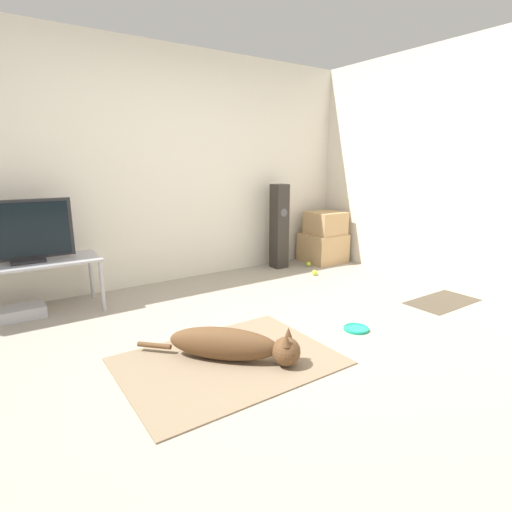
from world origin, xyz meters
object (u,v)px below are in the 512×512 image
(floor_speaker, at_px, (279,227))
(tv_stand, at_px, (29,268))
(game_console, at_px, (23,312))
(frisbee, at_px, (356,329))
(cardboard_box_upper, at_px, (325,223))
(tennis_ball_near_speaker, at_px, (315,273))
(tennis_ball_by_boxes, at_px, (308,264))
(cardboard_box_lower, at_px, (323,248))
(tv, at_px, (24,232))
(dog, at_px, (234,345))

(floor_speaker, distance_m, tv_stand, 2.84)
(tv_stand, bearing_deg, game_console, 175.40)
(frisbee, relative_size, cardboard_box_upper, 0.46)
(frisbee, height_order, tennis_ball_near_speaker, tennis_ball_near_speaker)
(game_console, bearing_deg, tennis_ball_by_boxes, -1.22)
(tv_stand, xyz_separation_m, game_console, (-0.09, 0.01, -0.39))
(frisbee, bearing_deg, tv_stand, 139.17)
(cardboard_box_lower, height_order, game_console, cardboard_box_lower)
(tennis_ball_by_boxes, bearing_deg, cardboard_box_lower, 15.28)
(tennis_ball_near_speaker, bearing_deg, tv, 171.62)
(tv, bearing_deg, frisbee, -40.88)
(cardboard_box_upper, xyz_separation_m, floor_speaker, (-0.70, 0.11, -0.00))
(frisbee, bearing_deg, tennis_ball_near_speaker, 59.58)
(cardboard_box_upper, xyz_separation_m, tennis_ball_near_speaker, (-0.58, -0.44, -0.50))
(cardboard_box_lower, distance_m, tv, 3.57)
(floor_speaker, relative_size, game_console, 2.98)
(cardboard_box_lower, distance_m, tennis_ball_by_boxes, 0.38)
(floor_speaker, height_order, tennis_ball_by_boxes, floor_speaker)
(floor_speaker, height_order, tv_stand, floor_speaker)
(game_console, bearing_deg, dog, -57.11)
(floor_speaker, distance_m, tennis_ball_by_boxes, 0.64)
(tennis_ball_by_boxes, bearing_deg, floor_speaker, 152.36)
(frisbee, height_order, cardboard_box_lower, cardboard_box_lower)
(cardboard_box_lower, bearing_deg, tennis_ball_near_speaker, -140.73)
(game_console, bearing_deg, floor_speaker, 2.24)
(frisbee, bearing_deg, tennis_ball_by_boxes, 59.32)
(cardboard_box_upper, distance_m, tennis_ball_near_speaker, 0.88)
(cardboard_box_lower, xyz_separation_m, game_console, (-3.61, -0.02, -0.14))
(dog, height_order, tennis_ball_by_boxes, dog)
(cardboard_box_lower, relative_size, floor_speaker, 0.49)
(tv_stand, xyz_separation_m, tennis_ball_near_speaker, (2.96, -0.43, -0.40))
(tv_stand, distance_m, game_console, 0.40)
(tv_stand, relative_size, tennis_ball_near_speaker, 17.32)
(dog, xyz_separation_m, frisbee, (1.10, -0.11, -0.11))
(floor_speaker, xyz_separation_m, tv_stand, (-2.83, -0.12, -0.10))
(dog, xyz_separation_m, cardboard_box_upper, (2.50, 1.74, 0.41))
(cardboard_box_upper, height_order, tennis_ball_by_boxes, cardboard_box_upper)
(floor_speaker, relative_size, tennis_ball_near_speaker, 16.21)
(dog, distance_m, cardboard_box_upper, 3.08)
(tv, xyz_separation_m, game_console, (-0.09, 0.00, -0.71))
(dog, height_order, cardboard_box_upper, cardboard_box_upper)
(frisbee, height_order, game_console, game_console)
(frisbee, relative_size, game_console, 0.57)
(cardboard_box_lower, height_order, cardboard_box_upper, cardboard_box_upper)
(cardboard_box_lower, bearing_deg, tv_stand, -179.52)
(cardboard_box_lower, height_order, tv_stand, tv_stand)
(dog, relative_size, floor_speaker, 0.82)
(cardboard_box_lower, xyz_separation_m, cardboard_box_upper, (0.01, -0.02, 0.34))
(tennis_ball_by_boxes, bearing_deg, tv_stand, 178.87)
(tv, height_order, game_console, tv)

